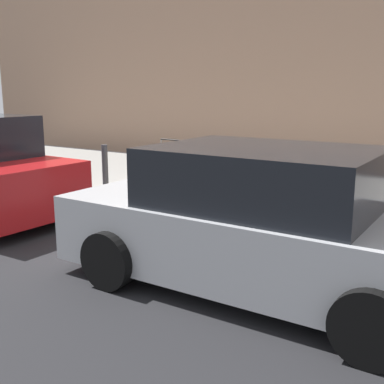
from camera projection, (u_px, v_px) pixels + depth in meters
The scene contains 12 objects.
ground_plane at pixel (132, 210), 8.55m from camera, with size 40.00×40.00×0.00m, color black.
sidewalk_curb at pixel (205, 184), 10.57m from camera, with size 18.00×5.00×0.14m, color gray.
suitcase_black_0 at pixel (344, 203), 7.14m from camera, with size 0.48×0.22×0.92m.
suitcase_red_1 at pixel (310, 196), 7.53m from camera, with size 0.45×0.27×0.97m.
suitcase_teal_2 at pixel (279, 191), 7.78m from camera, with size 0.37×0.22×0.96m.
suitcase_silver_3 at pixel (250, 193), 8.02m from camera, with size 0.40×0.24×0.74m.
suitcase_maroon_4 at pixel (222, 191), 8.26m from camera, with size 0.41×0.20×0.57m.
suitcase_navy_5 at pixel (198, 184), 8.59m from camera, with size 0.45×0.24×0.67m.
suitcase_olive_6 at pixel (171, 177), 8.87m from camera, with size 0.50×0.24×1.09m.
fire_hydrant at pixel (140, 173), 9.29m from camera, with size 0.39×0.21×0.71m.
bollard_post at pixel (105, 167), 9.58m from camera, with size 0.12×0.12×0.90m, color #333338.
parked_car_silver_0 at pixel (263, 223), 5.06m from camera, with size 4.38×2.11×1.53m.
Camera 1 is at (-5.49, 6.31, 2.11)m, focal length 44.59 mm.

